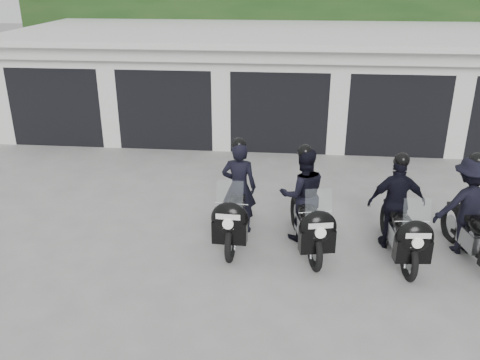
# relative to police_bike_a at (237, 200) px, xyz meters

# --- Properties ---
(ground) EXTENTS (80.00, 80.00, 0.00)m
(ground) POSITION_rel_police_bike_a_xyz_m (0.62, -0.58, -0.76)
(ground) COLOR #979792
(ground) RESTS_ON ground
(garage_block) EXTENTS (16.40, 6.80, 2.96)m
(garage_block) POSITION_rel_police_bike_a_xyz_m (0.62, 7.48, 0.67)
(garage_block) COLOR silver
(garage_block) RESTS_ON ground
(background_vegetation) EXTENTS (20.00, 3.90, 5.80)m
(background_vegetation) POSITION_rel_police_bike_a_xyz_m (0.99, 12.34, 2.01)
(background_vegetation) COLOR #153413
(background_vegetation) RESTS_ON ground
(police_bike_a) EXTENTS (0.70, 2.20, 1.91)m
(police_bike_a) POSITION_rel_police_bike_a_xyz_m (0.00, 0.00, 0.00)
(police_bike_a) COLOR black
(police_bike_a) RESTS_ON ground
(police_bike_b) EXTENTS (1.06, 2.14, 1.89)m
(police_bike_b) POSITION_rel_police_bike_a_xyz_m (1.23, -0.07, 0.04)
(police_bike_b) COLOR black
(police_bike_b) RESTS_ON ground
(police_bike_c) EXTENTS (1.05, 2.12, 1.84)m
(police_bike_c) POSITION_rel_police_bike_a_xyz_m (2.84, -0.21, 0.02)
(police_bike_c) COLOR black
(police_bike_c) RESTS_ON ground
(police_bike_d) EXTENTS (1.23, 2.16, 1.90)m
(police_bike_d) POSITION_rel_police_bike_a_xyz_m (4.05, -0.24, 0.05)
(police_bike_d) COLOR black
(police_bike_d) RESTS_ON ground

